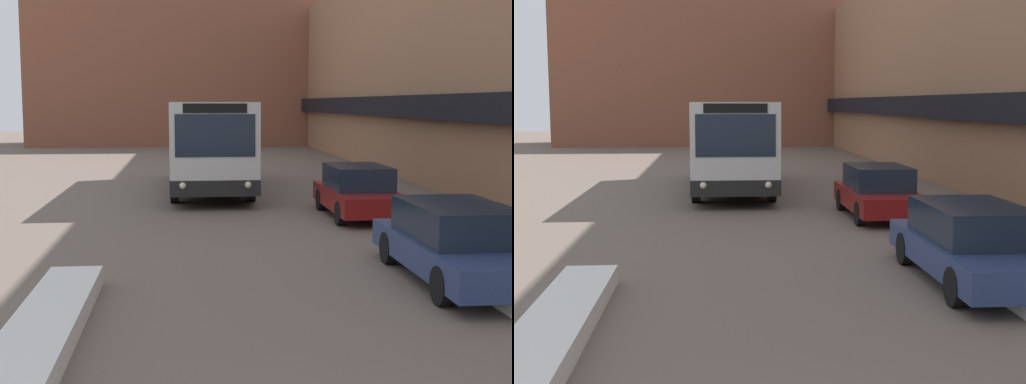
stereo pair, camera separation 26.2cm
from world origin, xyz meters
The scene contains 5 objects.
building_row_right centered at (9.98, 24.00, 4.95)m, with size 5.50×60.00×9.93m.
building_backdrop_far centered at (0.00, 52.65, 6.51)m, with size 26.00×8.00×13.02m.
city_bus centered at (-0.76, 22.60, 1.74)m, with size 2.72×10.47×3.22m.
parked_car_front centered at (3.20, 8.69, 0.71)m, with size 1.90×4.82×1.40m.
parked_car_back centered at (3.20, 16.07, 0.72)m, with size 1.82×4.38×1.44m.
Camera 2 is at (-1.44, -3.51, 3.20)m, focal length 50.00 mm.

